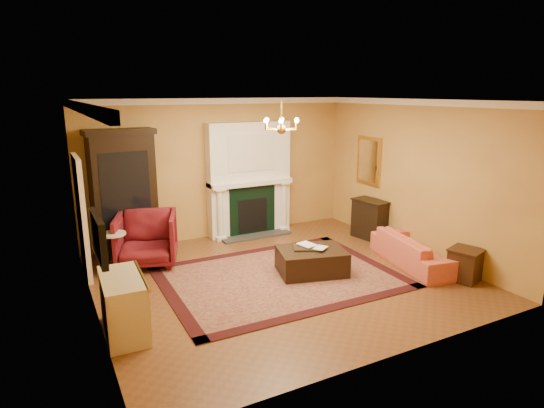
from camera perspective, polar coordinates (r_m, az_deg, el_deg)
floor at (r=7.99m, az=1.10°, el=-9.26°), size 6.00×5.50×0.02m
ceiling at (r=7.34m, az=1.21°, el=12.95°), size 6.00×5.50×0.02m
wall_back at (r=9.99m, az=-6.46°, el=4.43°), size 6.00×0.02×3.00m
wall_front at (r=5.35m, az=15.47°, el=-4.41°), size 6.00×0.02×3.00m
wall_left at (r=6.67m, az=-22.20°, el=-1.33°), size 0.02×5.50×3.00m
wall_right at (r=9.32m, az=17.65°, el=3.17°), size 0.02×5.50×3.00m
fireplace at (r=10.10m, az=-2.85°, el=2.85°), size 1.90×0.70×2.50m
crown_molding at (r=8.20m, az=-2.08°, el=12.56°), size 6.00×5.50×0.12m
doorway at (r=8.43m, az=-22.72°, el=-1.54°), size 0.08×1.05×2.10m
tv_panel at (r=6.14m, az=-20.91°, el=-3.94°), size 0.09×0.95×0.58m
gilt_mirror at (r=10.29m, az=12.05°, el=5.33°), size 0.06×0.76×1.05m
chandelier at (r=7.36m, az=1.19°, el=9.82°), size 0.63×0.55×0.53m
oriental_rug at (r=7.99m, az=0.93°, el=-9.12°), size 3.97×3.00×0.02m
china_cabinet at (r=9.26m, az=-18.09°, el=1.01°), size 1.21×0.62×2.35m
wingback_armchair at (r=8.71m, az=-15.48°, el=-3.93°), size 1.31×1.27×1.08m
pedestal_table at (r=8.40m, az=-19.14°, el=-5.57°), size 0.43×0.43×0.77m
commode at (r=6.44m, az=-18.14°, el=-11.99°), size 0.55×1.09×0.80m
coral_sofa at (r=8.81m, az=17.44°, el=-4.98°), size 0.92×2.00×0.76m
end_table at (r=8.44m, az=23.03°, el=-7.12°), size 0.58×0.58×0.53m
console_table at (r=10.14m, az=12.23°, el=-1.95°), size 0.54×0.80×0.83m
leather_ottoman at (r=8.10m, az=4.97°, el=-7.14°), size 1.32×1.10×0.43m
ottoman_tray at (r=8.07m, az=4.33°, el=-5.49°), size 0.57×0.52×0.03m
book_a at (r=7.99m, az=3.82°, el=-4.33°), size 0.24×0.08×0.32m
book_b at (r=8.00m, az=5.49°, el=-4.59°), size 0.12×0.17×0.26m
topiary_left at (r=9.79m, az=-5.88°, el=4.08°), size 0.16×0.16×0.44m
topiary_right at (r=10.26m, az=0.11°, el=4.66°), size 0.17×0.17×0.46m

